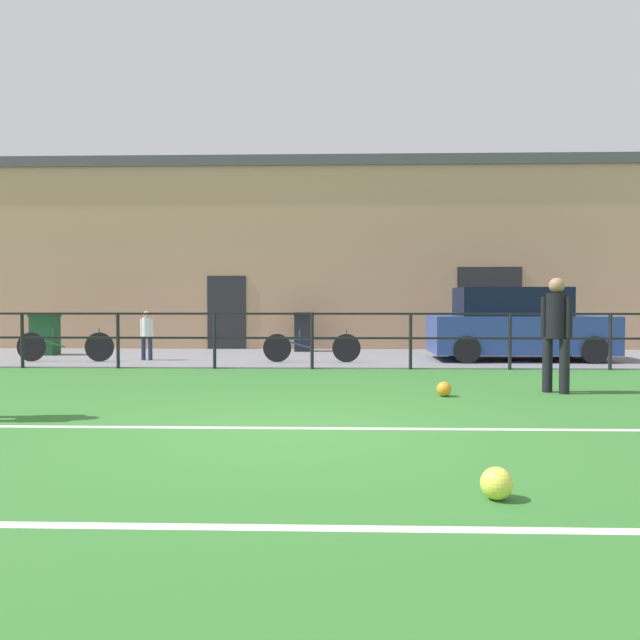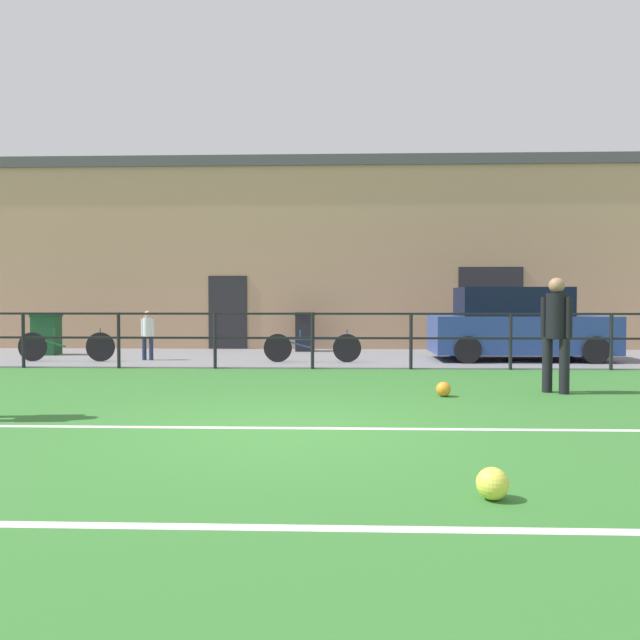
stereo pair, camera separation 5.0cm
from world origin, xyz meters
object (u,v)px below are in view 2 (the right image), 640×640
(bicycle_parked_1, at_px, (66,346))
(parked_car_red, at_px, (518,326))
(soccer_ball_spare, at_px, (443,389))
(trash_bin_1, at_px, (305,332))
(player_goalkeeper, at_px, (556,328))
(spectator_child, at_px, (148,332))
(bicycle_parked_0, at_px, (312,347))
(soccer_ball_match, at_px, (492,484))
(trash_bin_0, at_px, (46,334))

(bicycle_parked_1, bearing_deg, parked_car_red, 3.88)
(soccer_ball_spare, xyz_separation_m, trash_bin_1, (-2.48, 7.81, 0.44))
(player_goalkeeper, relative_size, parked_car_red, 0.43)
(player_goalkeeper, bearing_deg, spectator_child, 8.62)
(bicycle_parked_0, distance_m, bicycle_parked_1, 5.58)
(soccer_ball_match, relative_size, spectator_child, 0.20)
(spectator_child, relative_size, bicycle_parked_1, 0.51)
(bicycle_parked_1, distance_m, trash_bin_1, 6.05)
(soccer_ball_match, bearing_deg, soccer_ball_spare, 84.87)
(spectator_child, height_order, bicycle_parked_0, spectator_child)
(parked_car_red, height_order, trash_bin_0, parked_car_red)
(soccer_ball_spare, xyz_separation_m, trash_bin_0, (-8.98, 6.48, 0.44))
(soccer_ball_spare, relative_size, parked_car_red, 0.05)
(bicycle_parked_0, height_order, trash_bin_0, trash_bin_0)
(player_goalkeeper, height_order, bicycle_parked_0, player_goalkeeper)
(player_goalkeeper, height_order, soccer_ball_match, player_goalkeeper)
(soccer_ball_match, distance_m, trash_bin_1, 12.70)
(soccer_ball_match, relative_size, bicycle_parked_0, 0.10)
(bicycle_parked_1, bearing_deg, spectator_child, 11.97)
(soccer_ball_match, bearing_deg, parked_car_red, 73.50)
(player_goalkeeper, distance_m, spectator_child, 9.07)
(soccer_ball_match, height_order, trash_bin_1, trash_bin_1)
(soccer_ball_match, distance_m, spectator_child, 11.34)
(trash_bin_0, distance_m, trash_bin_1, 6.64)
(soccer_ball_match, xyz_separation_m, trash_bin_1, (-2.05, 12.53, 0.44))
(trash_bin_0, bearing_deg, player_goalkeeper, -29.52)
(player_goalkeeper, xyz_separation_m, spectator_child, (-7.71, 4.76, -0.32))
(parked_car_red, bearing_deg, soccer_ball_match, -106.50)
(soccer_ball_match, bearing_deg, trash_bin_0, 127.38)
(bicycle_parked_0, bearing_deg, trash_bin_1, 96.38)
(trash_bin_1, bearing_deg, spectator_child, -142.83)
(soccer_ball_match, bearing_deg, spectator_child, 119.29)
(soccer_ball_match, relative_size, bicycle_parked_1, 0.10)
(bicycle_parked_0, bearing_deg, trash_bin_0, 166.14)
(player_goalkeeper, bearing_deg, trash_bin_0, 10.76)
(parked_car_red, bearing_deg, spectator_child, -177.80)
(trash_bin_0, relative_size, trash_bin_1, 0.99)
(soccer_ball_spare, relative_size, trash_bin_1, 0.20)
(player_goalkeeper, xyz_separation_m, bicycle_parked_0, (-3.89, 4.39, -0.64))
(parked_car_red, relative_size, bicycle_parked_0, 1.87)
(player_goalkeeper, distance_m, soccer_ball_spare, 2.00)
(soccer_ball_spare, height_order, spectator_child, spectator_child)
(player_goalkeeper, relative_size, spectator_child, 1.53)
(player_goalkeeper, distance_m, soccer_ball_match, 5.63)
(bicycle_parked_0, bearing_deg, soccer_ball_match, -79.77)
(player_goalkeeper, distance_m, trash_bin_1, 8.53)
(bicycle_parked_1, xyz_separation_m, trash_bin_0, (-1.26, 1.69, 0.19))
(spectator_child, height_order, trash_bin_0, spectator_child)
(soccer_ball_match, xyz_separation_m, trash_bin_0, (-8.56, 11.20, 0.44))
(soccer_ball_spare, relative_size, spectator_child, 0.19)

